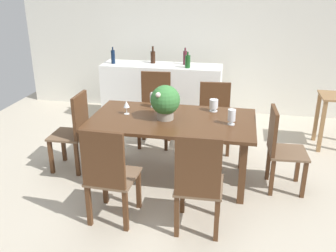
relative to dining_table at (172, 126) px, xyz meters
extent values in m
plane|color=#BCB29E|center=(0.00, 0.00, -0.68)|extent=(7.04, 7.04, 0.00)
cube|color=silver|center=(0.00, 2.60, 0.62)|extent=(6.40, 0.10, 2.60)
cube|color=#4C2D19|center=(0.00, 0.00, 0.07)|extent=(1.88, 1.05, 0.04)
cube|color=#4C2D19|center=(-0.82, -0.41, -0.31)|extent=(0.07, 0.07, 0.73)
cube|color=#4C2D19|center=(0.82, -0.41, -0.31)|extent=(0.07, 0.07, 0.73)
cube|color=#4C2D19|center=(-0.82, 0.41, -0.31)|extent=(0.07, 0.07, 0.73)
cube|color=#4C2D19|center=(0.82, 0.41, -0.31)|extent=(0.07, 0.07, 0.73)
cube|color=#4C2D19|center=(0.25, 0.69, -0.46)|extent=(0.05, 0.05, 0.44)
cube|color=#4C2D19|center=(0.63, 0.72, -0.46)|extent=(0.05, 0.05, 0.44)
cube|color=#4C2D19|center=(0.21, 1.07, -0.46)|extent=(0.05, 0.05, 0.44)
cube|color=#4C2D19|center=(0.60, 1.11, -0.46)|extent=(0.05, 0.05, 0.44)
cube|color=brown|center=(0.42, 0.90, -0.22)|extent=(0.50, 0.50, 0.03)
cube|color=#4C2D19|center=(0.41, 1.11, 0.02)|extent=(0.43, 0.07, 0.46)
cube|color=#4C2D19|center=(0.60, -0.69, -0.46)|extent=(0.04, 0.04, 0.44)
cube|color=#4C2D19|center=(0.24, -0.70, -0.46)|extent=(0.04, 0.04, 0.44)
cube|color=#4C2D19|center=(0.61, -1.09, -0.46)|extent=(0.04, 0.04, 0.44)
cube|color=#4C2D19|center=(0.24, -1.10, -0.46)|extent=(0.04, 0.04, 0.44)
cube|color=brown|center=(0.42, -0.90, -0.22)|extent=(0.45, 0.48, 0.03)
cube|color=#4C2D19|center=(0.43, -1.11, 0.07)|extent=(0.41, 0.05, 0.57)
cube|color=#4C2D19|center=(-0.60, 0.72, -0.46)|extent=(0.05, 0.05, 0.44)
cube|color=#4C2D19|center=(-0.22, 0.74, -0.46)|extent=(0.05, 0.05, 0.44)
cube|color=#4C2D19|center=(-0.63, 1.05, -0.46)|extent=(0.05, 0.05, 0.44)
cube|color=#4C2D19|center=(-0.24, 1.08, -0.46)|extent=(0.05, 0.05, 0.44)
cube|color=brown|center=(-0.42, 0.90, -0.22)|extent=(0.48, 0.44, 0.03)
cube|color=#4C2D19|center=(-0.44, 1.08, 0.08)|extent=(0.42, 0.07, 0.57)
cube|color=#4C2D19|center=(1.49, -0.17, -0.46)|extent=(0.05, 0.05, 0.44)
cube|color=#4C2D19|center=(1.47, 0.19, -0.46)|extent=(0.05, 0.05, 0.44)
cube|color=#4C2D19|center=(1.15, -0.19, -0.46)|extent=(0.05, 0.05, 0.44)
cube|color=#4C2D19|center=(1.13, 0.17, -0.46)|extent=(0.05, 0.05, 0.44)
cube|color=brown|center=(1.31, 0.00, -0.22)|extent=(0.44, 0.46, 0.03)
cube|color=#4C2D19|center=(1.13, -0.01, 0.03)|extent=(0.06, 0.40, 0.49)
cube|color=#4C2D19|center=(-1.48, 0.17, -0.46)|extent=(0.04, 0.04, 0.44)
cube|color=#4C2D19|center=(-1.48, -0.18, -0.46)|extent=(0.04, 0.04, 0.44)
cube|color=#4C2D19|center=(-1.15, 0.18, -0.46)|extent=(0.04, 0.04, 0.44)
cube|color=#4C2D19|center=(-1.14, -0.17, -0.46)|extent=(0.04, 0.04, 0.44)
cube|color=brown|center=(-1.31, 0.00, -0.22)|extent=(0.42, 0.43, 0.03)
cube|color=#4C2D19|center=(-1.13, 0.00, 0.05)|extent=(0.04, 0.39, 0.52)
cube|color=#4C2D19|center=(-0.23, -0.70, -0.46)|extent=(0.05, 0.05, 0.44)
cube|color=#4C2D19|center=(-0.60, -0.69, -0.46)|extent=(0.05, 0.05, 0.44)
cube|color=#4C2D19|center=(-0.25, -1.11, -0.46)|extent=(0.05, 0.05, 0.44)
cube|color=#4C2D19|center=(-0.62, -1.09, -0.46)|extent=(0.05, 0.05, 0.44)
cube|color=brown|center=(-0.42, -0.90, -0.22)|extent=(0.47, 0.50, 0.03)
cube|color=#4C2D19|center=(-0.43, -1.11, 0.07)|extent=(0.41, 0.06, 0.56)
cylinder|color=gray|center=(-0.08, -0.03, 0.14)|extent=(0.19, 0.19, 0.10)
sphere|color=#387538|center=(-0.08, -0.03, 0.32)|extent=(0.34, 0.34, 0.34)
sphere|color=silver|center=(-0.23, -0.02, 0.37)|extent=(0.05, 0.05, 0.05)
sphere|color=silver|center=(-0.13, -0.18, 0.42)|extent=(0.06, 0.06, 0.06)
sphere|color=silver|center=(-0.18, -0.09, 0.31)|extent=(0.04, 0.04, 0.04)
sphere|color=silver|center=(-0.17, -0.10, 0.40)|extent=(0.04, 0.04, 0.04)
sphere|color=silver|center=(-0.18, -0.03, 0.32)|extent=(0.05, 0.05, 0.05)
cylinder|color=silver|center=(0.44, 0.34, 0.09)|extent=(0.10, 0.10, 0.01)
cylinder|color=silver|center=(0.44, 0.34, 0.12)|extent=(0.03, 0.03, 0.03)
cylinder|color=silver|center=(0.44, 0.34, 0.18)|extent=(0.10, 0.10, 0.10)
cylinder|color=silver|center=(-0.30, 0.36, 0.09)|extent=(0.08, 0.08, 0.01)
cylinder|color=silver|center=(-0.30, 0.36, 0.13)|extent=(0.03, 0.03, 0.05)
cylinder|color=silver|center=(-0.30, 0.36, 0.20)|extent=(0.09, 0.09, 0.10)
cylinder|color=silver|center=(0.67, -0.07, 0.09)|extent=(0.08, 0.08, 0.01)
cylinder|color=silver|center=(0.67, -0.07, 0.12)|extent=(0.03, 0.03, 0.03)
cylinder|color=silver|center=(0.67, -0.07, 0.20)|extent=(0.09, 0.09, 0.13)
cylinder|color=silver|center=(-0.56, 0.05, 0.09)|extent=(0.06, 0.06, 0.00)
cylinder|color=silver|center=(-0.56, 0.05, 0.13)|extent=(0.01, 0.01, 0.08)
cone|color=silver|center=(-0.56, 0.05, 0.21)|extent=(0.07, 0.07, 0.08)
cube|color=white|center=(-0.52, 1.87, -0.19)|extent=(1.94, 0.54, 0.96)
cylinder|color=#0F1E38|center=(-1.31, 1.82, 0.40)|extent=(0.06, 0.06, 0.22)
cylinder|color=#0F1E38|center=(-1.31, 1.82, 0.53)|extent=(0.02, 0.02, 0.05)
cylinder|color=#511E28|center=(-0.15, 1.96, 0.40)|extent=(0.07, 0.07, 0.22)
cylinder|color=#511E28|center=(-0.15, 1.96, 0.53)|extent=(0.03, 0.03, 0.05)
cylinder|color=black|center=(-0.68, 1.97, 0.38)|extent=(0.08, 0.08, 0.19)
cylinder|color=black|center=(-0.68, 1.97, 0.52)|extent=(0.03, 0.03, 0.08)
cylinder|color=#194C1E|center=(-0.08, 1.74, 0.39)|extent=(0.08, 0.08, 0.20)
cylinder|color=#194C1E|center=(-0.08, 1.74, 0.51)|extent=(0.03, 0.03, 0.05)
cube|color=olive|center=(1.88, 1.10, -0.30)|extent=(0.05, 0.05, 0.74)
cube|color=olive|center=(1.88, 1.51, -0.30)|extent=(0.05, 0.05, 0.74)
camera|label=1|loc=(0.72, -3.99, 1.60)|focal=40.30mm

